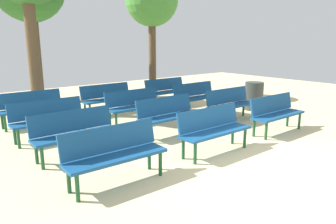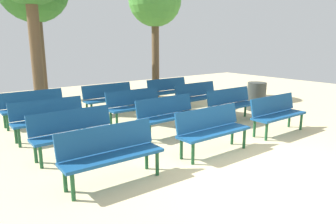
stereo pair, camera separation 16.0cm
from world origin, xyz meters
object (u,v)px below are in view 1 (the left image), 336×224
at_px(bench_r2_c1, 135,104).
at_px(trash_bin, 254,96).
at_px(bench_r0_c1, 213,127).
at_px(tree_1, 152,1).
at_px(bench_r3_c1, 108,97).
at_px(bench_r0_c0, 114,151).
at_px(bench_r2_c2, 196,95).
at_px(bench_r3_c2, 167,90).
at_px(bench_r0_c2, 276,111).
at_px(bench_r1_c0, 75,131).
at_px(bench_r1_c2, 230,102).
at_px(bench_r2_c0, 49,117).
at_px(bench_r1_c1, 168,113).
at_px(bench_r3_c0, 32,106).

xyz_separation_m(bench_r2_c1, trash_bin, (3.82, -1.00, -0.07)).
bearing_deg(bench_r0_c1, tree_1, 64.57).
height_order(bench_r0_c1, bench_r3_c1, same).
height_order(bench_r0_c0, bench_r2_c2, same).
height_order(bench_r0_c1, bench_r2_c2, same).
relative_size(bench_r2_c2, bench_r3_c2, 1.00).
relative_size(bench_r3_c1, bench_r3_c2, 1.00).
distance_m(bench_r3_c1, tree_1, 4.38).
bearing_deg(tree_1, bench_r0_c1, -115.52).
bearing_deg(bench_r0_c2, bench_r1_c0, 162.05).
bearing_deg(bench_r2_c2, bench_r1_c2, -93.52).
distance_m(bench_r0_c0, bench_r0_c1, 2.16).
bearing_deg(bench_r0_c0, bench_r2_c0, 92.26).
height_order(bench_r0_c2, bench_r1_c1, same).
height_order(bench_r0_c2, bench_r3_c1, same).
height_order(bench_r0_c0, bench_r0_c2, same).
bearing_deg(bench_r1_c2, trash_bin, 14.85).
relative_size(bench_r2_c1, trash_bin, 1.82).
height_order(bench_r0_c2, bench_r2_c0, same).
bearing_deg(bench_r2_c0, bench_r3_c1, 33.67).
bearing_deg(tree_1, bench_r2_c0, -149.36).
height_order(bench_r2_c0, bench_r2_c1, same).
bearing_deg(bench_r3_c1, bench_r0_c1, -90.85).
bearing_deg(bench_r1_c1, bench_r0_c1, -93.99).
xyz_separation_m(bench_r0_c2, bench_r2_c2, (0.07, 2.82, 0.00)).
bearing_deg(bench_r1_c1, bench_r1_c2, -2.95).
bearing_deg(bench_r1_c2, bench_r1_c0, 179.63).
xyz_separation_m(bench_r0_c1, bench_r2_c2, (2.26, 2.84, 0.00)).
distance_m(bench_r2_c2, bench_r3_c1, 2.69).
xyz_separation_m(bench_r2_c1, bench_r3_c2, (2.21, 1.41, 0.00)).
bearing_deg(bench_r1_c1, bench_r1_c0, 178.77).
relative_size(bench_r0_c1, trash_bin, 1.82).
distance_m(bench_r1_c0, bench_r3_c2, 5.25).
distance_m(bench_r2_c2, bench_r3_c2, 1.43).
height_order(bench_r2_c1, bench_r2_c2, same).
height_order(bench_r0_c0, bench_r1_c2, same).
bearing_deg(bench_r2_c1, bench_r3_c1, 91.33).
bearing_deg(bench_r1_c2, bench_r0_c2, -90.18).
relative_size(bench_r0_c2, bench_r2_c0, 1.00).
distance_m(bench_r2_c0, trash_bin, 6.16).
bearing_deg(bench_r0_c2, trash_bin, 48.06).
relative_size(bench_r1_c1, bench_r1_c2, 1.01).
bearing_deg(bench_r2_c1, bench_r1_c1, -88.95).
bearing_deg(bench_r1_c2, bench_r1_c1, 178.75).
bearing_deg(bench_r0_c2, bench_r3_c2, 89.46).
distance_m(bench_r2_c2, bench_r3_c0, 4.67).
relative_size(bench_r1_c1, bench_r2_c2, 1.00).
bearing_deg(bench_r0_c1, bench_r2_c2, 51.58).
xyz_separation_m(bench_r2_c2, bench_r3_c1, (-2.26, 1.46, 0.00)).
height_order(bench_r0_c0, bench_r3_c0, same).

